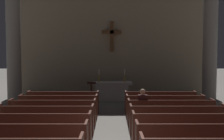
{
  "coord_description": "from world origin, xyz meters",
  "views": [
    {
      "loc": [
        0.01,
        -5.21,
        2.56
      ],
      "look_at": [
        0.0,
        7.95,
        1.74
      ],
      "focal_mm": 43.02,
      "sensor_mm": 36.0,
      "label": 1
    }
  ],
  "objects_px": {
    "pew_right_row_4": "(178,120)",
    "pew_left_row_4": "(46,120)",
    "candlestick_right": "(125,78)",
    "lectern": "(92,93)",
    "pew_right_row_5": "(171,112)",
    "pew_left_row_3": "(36,129)",
    "pew_right_row_7": "(160,102)",
    "pew_right_row_3": "(187,129)",
    "column_left_second": "(14,47)",
    "column_right_second": "(210,47)",
    "pew_left_row_5": "(53,112)",
    "pew_right_row_6": "(165,107)",
    "pew_left_row_7": "(64,102)",
    "pew_left_row_6": "(59,107)",
    "candlestick_left": "(99,78)",
    "lone_worshipper": "(143,106)",
    "altar": "(112,90)"
  },
  "relations": [
    {
      "from": "pew_right_row_4",
      "to": "pew_left_row_4",
      "type": "bearing_deg",
      "value": 180.0
    },
    {
      "from": "candlestick_right",
      "to": "lectern",
      "type": "height_order",
      "value": "candlestick_right"
    },
    {
      "from": "pew_right_row_4",
      "to": "pew_right_row_5",
      "type": "xyz_separation_m",
      "value": [
        0.0,
        1.04,
        0.0
      ]
    },
    {
      "from": "pew_left_row_3",
      "to": "pew_right_row_4",
      "type": "xyz_separation_m",
      "value": [
        4.15,
        1.04,
        0.0
      ]
    },
    {
      "from": "pew_right_row_4",
      "to": "pew_right_row_7",
      "type": "distance_m",
      "value": 3.12
    },
    {
      "from": "pew_right_row_3",
      "to": "column_left_second",
      "type": "xyz_separation_m",
      "value": [
        -6.99,
        6.19,
        2.39
      ]
    },
    {
      "from": "pew_right_row_3",
      "to": "column_right_second",
      "type": "height_order",
      "value": "column_right_second"
    },
    {
      "from": "pew_right_row_5",
      "to": "pew_left_row_5",
      "type": "bearing_deg",
      "value": 180.0
    },
    {
      "from": "pew_right_row_7",
      "to": "column_right_second",
      "type": "bearing_deg",
      "value": 35.64
    },
    {
      "from": "pew_left_row_3",
      "to": "pew_right_row_5",
      "type": "relative_size",
      "value": 1.0
    },
    {
      "from": "pew_right_row_6",
      "to": "column_left_second",
      "type": "bearing_deg",
      "value": 156.26
    },
    {
      "from": "pew_left_row_4",
      "to": "pew_right_row_6",
      "type": "xyz_separation_m",
      "value": [
        4.15,
        2.08,
        0.0
      ]
    },
    {
      "from": "lectern",
      "to": "candlestick_right",
      "type": "bearing_deg",
      "value": 34.79
    },
    {
      "from": "pew_left_row_7",
      "to": "pew_right_row_3",
      "type": "bearing_deg",
      "value": -45.04
    },
    {
      "from": "pew_left_row_6",
      "to": "pew_right_row_6",
      "type": "distance_m",
      "value": 4.15
    },
    {
      "from": "pew_left_row_3",
      "to": "column_left_second",
      "type": "relative_size",
      "value": 0.51
    },
    {
      "from": "pew_left_row_6",
      "to": "column_right_second",
      "type": "distance_m",
      "value": 8.0
    },
    {
      "from": "pew_left_row_7",
      "to": "column_right_second",
      "type": "bearing_deg",
      "value": 16.23
    },
    {
      "from": "pew_left_row_7",
      "to": "pew_right_row_5",
      "type": "distance_m",
      "value": 4.64
    },
    {
      "from": "candlestick_left",
      "to": "pew_left_row_3",
      "type": "bearing_deg",
      "value": -100.65
    },
    {
      "from": "column_right_second",
      "to": "lectern",
      "type": "height_order",
      "value": "column_right_second"
    },
    {
      "from": "pew_right_row_7",
      "to": "lone_worshipper",
      "type": "bearing_deg",
      "value": -115.92
    },
    {
      "from": "pew_right_row_7",
      "to": "pew_right_row_6",
      "type": "bearing_deg",
      "value": -90.0
    },
    {
      "from": "pew_left_row_4",
      "to": "pew_left_row_3",
      "type": "bearing_deg",
      "value": -90.0
    },
    {
      "from": "column_left_second",
      "to": "pew_right_row_5",
      "type": "bearing_deg",
      "value": -30.48
    },
    {
      "from": "pew_left_row_4",
      "to": "lone_worshipper",
      "type": "bearing_deg",
      "value": 18.82
    },
    {
      "from": "pew_right_row_3",
      "to": "pew_right_row_7",
      "type": "height_order",
      "value": "same"
    },
    {
      "from": "pew_right_row_3",
      "to": "candlestick_right",
      "type": "bearing_deg",
      "value": 100.65
    },
    {
      "from": "column_right_second",
      "to": "lone_worshipper",
      "type": "relative_size",
      "value": 4.47
    },
    {
      "from": "pew_right_row_4",
      "to": "column_left_second",
      "type": "distance_m",
      "value": 9.01
    },
    {
      "from": "pew_right_row_5",
      "to": "column_right_second",
      "type": "xyz_separation_m",
      "value": [
        2.84,
        4.11,
        2.39
      ]
    },
    {
      "from": "pew_left_row_7",
      "to": "column_right_second",
      "type": "distance_m",
      "value": 7.66
    },
    {
      "from": "pew_left_row_4",
      "to": "pew_left_row_5",
      "type": "relative_size",
      "value": 1.0
    },
    {
      "from": "pew_right_row_3",
      "to": "lectern",
      "type": "bearing_deg",
      "value": 116.89
    },
    {
      "from": "pew_left_row_3",
      "to": "pew_left_row_4",
      "type": "relative_size",
      "value": 1.0
    },
    {
      "from": "column_left_second",
      "to": "candlestick_right",
      "type": "relative_size",
      "value": 8.53
    },
    {
      "from": "pew_left_row_3",
      "to": "pew_right_row_3",
      "type": "height_order",
      "value": "same"
    },
    {
      "from": "pew_left_row_6",
      "to": "pew_right_row_5",
      "type": "height_order",
      "value": "same"
    },
    {
      "from": "lone_worshipper",
      "to": "column_right_second",
      "type": "bearing_deg",
      "value": 46.78
    },
    {
      "from": "pew_left_row_6",
      "to": "column_right_second",
      "type": "bearing_deg",
      "value": 23.74
    },
    {
      "from": "pew_right_row_6",
      "to": "pew_right_row_4",
      "type": "bearing_deg",
      "value": -90.0
    },
    {
      "from": "lectern",
      "to": "pew_left_row_4",
      "type": "bearing_deg",
      "value": -101.66
    },
    {
      "from": "pew_left_row_3",
      "to": "pew_left_row_7",
      "type": "height_order",
      "value": "same"
    },
    {
      "from": "pew_right_row_3",
      "to": "pew_right_row_4",
      "type": "bearing_deg",
      "value": 90.0
    },
    {
      "from": "pew_left_row_3",
      "to": "pew_right_row_3",
      "type": "xyz_separation_m",
      "value": [
        4.15,
        0.0,
        0.0
      ]
    },
    {
      "from": "pew_right_row_4",
      "to": "altar",
      "type": "distance_m",
      "value": 6.62
    },
    {
      "from": "pew_right_row_5",
      "to": "pew_right_row_7",
      "type": "height_order",
      "value": "same"
    },
    {
      "from": "pew_left_row_5",
      "to": "pew_left_row_3",
      "type": "bearing_deg",
      "value": -90.0
    },
    {
      "from": "column_left_second",
      "to": "column_right_second",
      "type": "height_order",
      "value": "same"
    },
    {
      "from": "column_left_second",
      "to": "lone_worshipper",
      "type": "distance_m",
      "value": 7.57
    }
  ]
}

